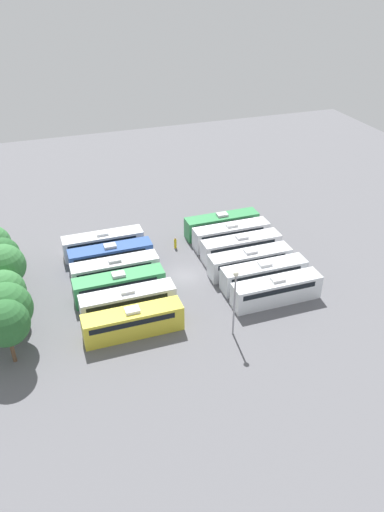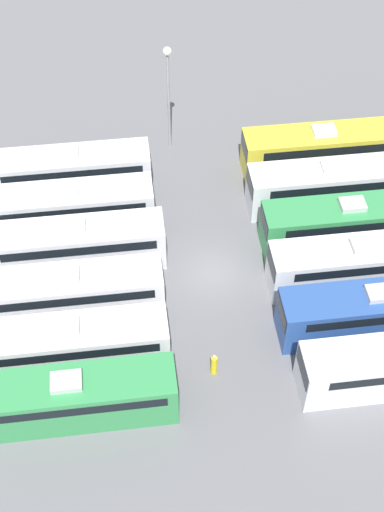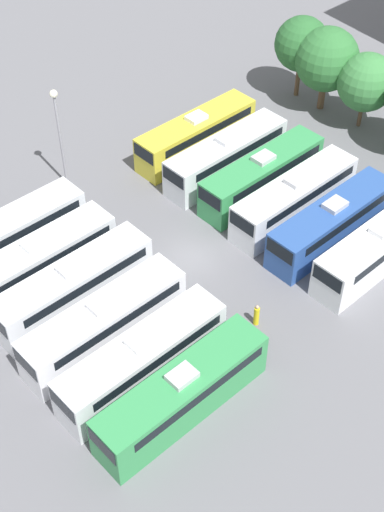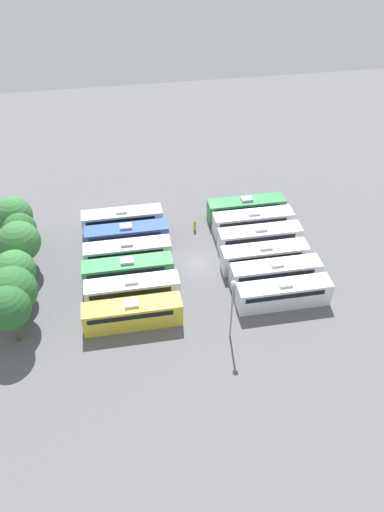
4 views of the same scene
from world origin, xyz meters
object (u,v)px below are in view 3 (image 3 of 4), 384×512
object	(u,v)px
bus_5	(183,393)
tree_1	(327,59)
bus_4	(143,358)
bus_1	(39,261)
light_pole	(58,123)
bus_8	(262,174)
bus_2	(74,285)
bus_6	(197,134)
bus_10	(332,222)
tree_0	(302,44)
tree_2	(366,82)
worker_person	(256,315)
bus_9	(295,197)
bus_11	(379,246)
bus_7	(227,155)
bus_3	(105,322)
bus_0	(11,234)

from	to	relation	value
bus_5	tree_1	distance (m)	34.58
bus_4	bus_1	bearing A→B (deg)	179.37
light_pole	tree_1	xyz separation A→B (m)	(6.43, 23.29, -0.84)
bus_5	bus_8	xyz separation A→B (m)	(-10.76, 17.97, 0.00)
bus_2	bus_6	xyz separation A→B (m)	(-7.22, 17.57, 0.00)
bus_1	bus_10	xyz separation A→B (m)	(10.75, 17.56, 0.00)
bus_5	tree_0	distance (m)	36.08
bus_2	tree_2	bearing A→B (deg)	90.73
bus_4	bus_5	world-z (taller)	same
worker_person	tree_1	bearing A→B (deg)	121.05
bus_4	worker_person	bearing A→B (deg)	77.81
bus_4	tree_0	size ratio (longest dim) A/B	1.50
bus_9	bus_11	xyz separation A→B (m)	(7.44, 0.19, 0.00)
worker_person	tree_0	xyz separation A→B (m)	(-16.73, 22.98, 4.28)
bus_8	tree_1	distance (m)	13.98
tree_2	bus_8	bearing A→B (deg)	-87.36
tree_0	bus_9	bearing A→B (deg)	-49.59
bus_7	bus_11	size ratio (longest dim) A/B	1.00
tree_1	tree_0	bearing A→B (deg)	178.50
bus_1	bus_6	size ratio (longest dim) A/B	1.00
light_pole	bus_2	bearing A→B (deg)	-32.72
bus_2	tree_0	distance (m)	31.48
bus_3	bus_5	bearing A→B (deg)	0.11
bus_4	bus_9	world-z (taller)	same
light_pole	tree_1	size ratio (longest dim) A/B	1.11
bus_9	bus_10	world-z (taller)	same
bus_9	tree_0	distance (m)	17.53
bus_5	bus_7	bearing A→B (deg)	129.08
bus_1	tree_1	distance (m)	30.90
bus_0	bus_1	bearing A→B (deg)	-1.42
bus_9	bus_11	distance (m)	7.44
bus_6	bus_8	xyz separation A→B (m)	(7.43, -0.04, 0.00)
bus_5	tree_2	world-z (taller)	tree_2
bus_0	light_pole	world-z (taller)	light_pole
bus_1	bus_11	size ratio (longest dim) A/B	1.00
bus_2	bus_11	distance (m)	20.73
bus_9	tree_1	xyz separation A→B (m)	(-8.21, 13.02, 3.08)
bus_0	bus_11	xyz separation A→B (m)	(18.16, 17.80, 0.00)
bus_1	bus_9	size ratio (longest dim) A/B	1.00
bus_9	tree_1	distance (m)	15.70
bus_11	bus_4	bearing A→B (deg)	-101.23
bus_1	bus_7	world-z (taller)	same
bus_5	bus_7	world-z (taller)	same
bus_10	bus_9	bearing A→B (deg)	177.74
tree_1	bus_10	bearing A→B (deg)	-47.98
light_pole	bus_8	bearing A→B (deg)	43.28
bus_11	bus_10	bearing A→B (deg)	-174.94
bus_10	bus_11	distance (m)	3.80
bus_11	tree_2	bearing A→B (deg)	131.38
bus_4	tree_1	distance (m)	33.27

